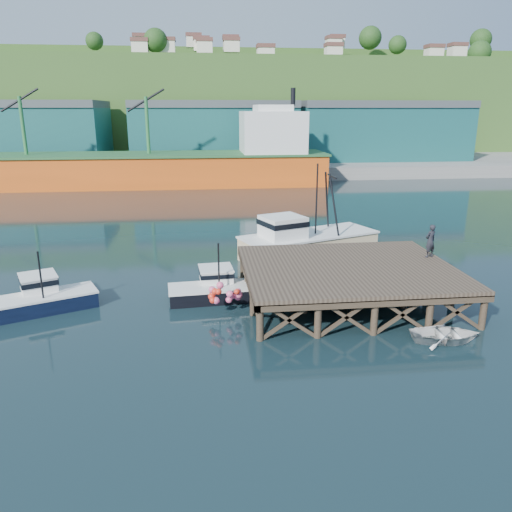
{
  "coord_description": "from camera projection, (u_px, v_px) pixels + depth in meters",
  "views": [
    {
      "loc": [
        -2.89,
        -26.64,
        10.8
      ],
      "look_at": [
        0.37,
        2.0,
        2.3
      ],
      "focal_mm": 35.0,
      "sensor_mm": 36.0,
      "label": 1
    }
  ],
  "objects": [
    {
      "name": "boat_navy",
      "position": [
        42.0,
        297.0,
        27.83
      ],
      "size": [
        6.08,
        4.3,
        3.58
      ],
      "rotation": [
        0.0,
        0.0,
        0.41
      ],
      "color": "black",
      "rests_on": "ground"
    },
    {
      "name": "far_quay",
      "position": [
        214.0,
        163.0,
        95.18
      ],
      "size": [
        160.0,
        40.0,
        2.0
      ],
      "primitive_type": "cube",
      "color": "gray",
      "rests_on": "ground"
    },
    {
      "name": "boat_black",
      "position": [
        218.0,
        287.0,
        29.53
      ],
      "size": [
        5.93,
        4.97,
        3.58
      ],
      "rotation": [
        0.0,
        0.0,
        0.08
      ],
      "color": "black",
      "rests_on": "ground"
    },
    {
      "name": "trawler",
      "position": [
        306.0,
        238.0,
        37.56
      ],
      "size": [
        11.13,
        7.28,
        7.02
      ],
      "rotation": [
        0.0,
        0.0,
        0.37
      ],
      "color": "beige",
      "rests_on": "ground"
    },
    {
      "name": "dockworker",
      "position": [
        430.0,
        241.0,
        30.15
      ],
      "size": [
        0.87,
        0.73,
        2.03
      ],
      "primitive_type": "imported",
      "rotation": [
        0.0,
        0.0,
        3.52
      ],
      "color": "black",
      "rests_on": "wharf"
    },
    {
      "name": "ground",
      "position": [
        254.0,
        304.0,
        28.76
      ],
      "size": [
        300.0,
        300.0,
        0.0
      ],
      "primitive_type": "plane",
      "color": "black",
      "rests_on": "ground"
    },
    {
      "name": "dinghy",
      "position": [
        446.0,
        335.0,
        24.07
      ],
      "size": [
        3.53,
        2.68,
        0.69
      ],
      "primitive_type": "imported",
      "rotation": [
        0.0,
        0.0,
        1.47
      ],
      "color": "silver",
      "rests_on": "ground"
    },
    {
      "name": "hillside",
      "position": [
        209.0,
        108.0,
        120.94
      ],
      "size": [
        220.0,
        50.0,
        22.0
      ],
      "primitive_type": "cube",
      "color": "#2D511E",
      "rests_on": "ground"
    },
    {
      "name": "warehouse_right",
      "position": [
        377.0,
        133.0,
        92.11
      ],
      "size": [
        30.0,
        16.0,
        9.0
      ],
      "primitive_type": "cube",
      "color": "#1B5A57",
      "rests_on": "far_quay"
    },
    {
      "name": "cargo_ship",
      "position": [
        160.0,
        163.0,
        72.64
      ],
      "size": [
        55.5,
        10.0,
        13.75
      ],
      "color": "#F15C16",
      "rests_on": "ground"
    },
    {
      "name": "warehouse_mid",
      "position": [
        214.0,
        134.0,
        88.86
      ],
      "size": [
        28.0,
        16.0,
        9.0
      ],
      "primitive_type": "cube",
      "color": "#1B5A57",
      "rests_on": "far_quay"
    },
    {
      "name": "warehouse_left",
      "position": [
        9.0,
        135.0,
        85.07
      ],
      "size": [
        32.0,
        16.0,
        9.0
      ],
      "primitive_type": "cube",
      "color": "#1B5A57",
      "rests_on": "far_quay"
    },
    {
      "name": "wharf",
      "position": [
        349.0,
        270.0,
        28.62
      ],
      "size": [
        12.0,
        10.0,
        2.62
      ],
      "color": "brown",
      "rests_on": "ground"
    }
  ]
}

